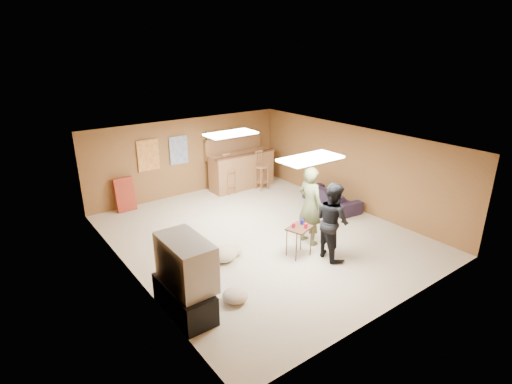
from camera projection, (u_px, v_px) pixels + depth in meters
ground at (261, 235)px, 9.26m from camera, size 7.00×7.00×0.00m
ceiling at (262, 142)px, 8.50m from camera, size 6.00×7.00×0.02m
wall_back at (188, 157)px, 11.52m from camera, size 6.00×0.02×2.20m
wall_front at (396, 252)px, 6.24m from camera, size 6.00×0.02×2.20m
wall_left at (129, 224)px, 7.21m from camera, size 0.02×7.00×2.20m
wall_right at (351, 167)px, 10.55m from camera, size 0.02×7.00×2.20m
tv_stand at (184, 298)px, 6.53m from camera, size 0.55×1.30×0.50m
dvd_box at (197, 299)px, 6.69m from camera, size 0.35×0.50×0.08m
tv_body at (186, 262)px, 6.34m from camera, size 0.60×1.10×0.80m
tv_screen at (203, 257)px, 6.52m from camera, size 0.02×0.95×0.65m
bar_counter at (242, 170)px, 12.13m from camera, size 2.00×0.60×1.10m
bar_lip at (246, 155)px, 11.75m from camera, size 2.10×0.12×0.05m
bar_shelf at (233, 137)px, 12.14m from camera, size 2.00×0.18×0.05m
bar_backing at (233, 146)px, 12.26m from camera, size 2.00×0.14×0.60m
poster_left at (148, 155)px, 10.73m from camera, size 0.60×0.03×0.85m
poster_right at (179, 150)px, 11.23m from camera, size 0.55×0.03×0.80m
folding_chair_stack at (125, 194)px, 10.48m from camera, size 0.50×0.26×0.91m
ceiling_panel_front at (311, 159)px, 7.38m from camera, size 1.20×0.60×0.04m
ceiling_panel_back at (231, 134)px, 9.41m from camera, size 1.20×0.60×0.04m
person_olive at (310, 206)px, 8.62m from camera, size 0.46×0.67×1.75m
person_black at (332, 221)px, 8.05m from camera, size 0.72×0.87×1.61m
sofa at (331, 197)px, 10.84m from camera, size 0.92×1.84×0.52m
tray_table at (299, 241)px, 8.25m from camera, size 0.59×0.53×0.65m
cup_red_near at (294, 225)px, 8.11m from camera, size 0.08×0.08×0.10m
cup_red_far at (306, 226)px, 8.10m from camera, size 0.08×0.08×0.10m
cup_blue at (302, 222)px, 8.26m from camera, size 0.09×0.09×0.10m
bar_stool_left at (229, 175)px, 11.64m from camera, size 0.45×0.45×1.12m
bar_stool_right at (262, 170)px, 11.95m from camera, size 0.46×0.46×1.22m
cushion_near_tv at (223, 254)px, 8.15m from camera, size 0.70×0.70×0.26m
cushion_mid at (232, 251)px, 8.35m from camera, size 0.49×0.49×0.19m
cushion_far at (235, 295)px, 6.86m from camera, size 0.56×0.56×0.20m
bottle_row at (224, 133)px, 11.88m from camera, size 1.20×0.08×0.26m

